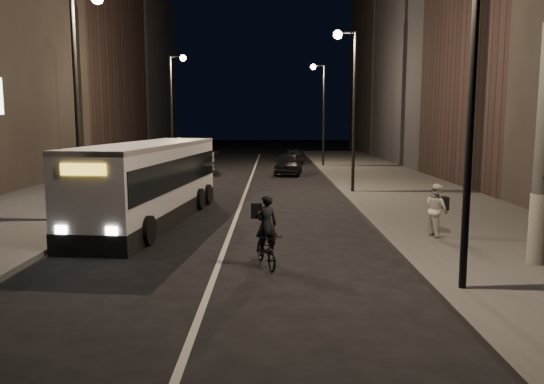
{
  "coord_description": "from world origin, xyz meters",
  "views": [
    {
      "loc": [
        1.43,
        -15.24,
        3.8
      ],
      "look_at": [
        1.42,
        1.76,
        1.5
      ],
      "focal_mm": 35.0,
      "sensor_mm": 36.0,
      "label": 1
    }
  ],
  "objects_px": {
    "streetlight_left_near": "(83,76)",
    "pedestrian_woman": "(437,210)",
    "car_far": "(294,157)",
    "cyclist_on_bicycle": "(266,242)",
    "car_mid": "(203,163)",
    "streetlight_right_near": "(461,44)",
    "utility_pole": "(542,170)",
    "streetlight_right_far": "(321,101)",
    "streetlight_left_far": "(175,98)",
    "car_near": "(288,164)",
    "streetlight_right_mid": "(349,89)",
    "city_bus": "(151,179)"
  },
  "relations": [
    {
      "from": "streetlight_left_near",
      "to": "pedestrian_woman",
      "type": "bearing_deg",
      "value": -12.88
    },
    {
      "from": "streetlight_right_near",
      "to": "streetlight_right_mid",
      "type": "height_order",
      "value": "same"
    },
    {
      "from": "cyclist_on_bicycle",
      "to": "car_mid",
      "type": "height_order",
      "value": "cyclist_on_bicycle"
    },
    {
      "from": "cyclist_on_bicycle",
      "to": "car_far",
      "type": "xyz_separation_m",
      "value": [
        2.12,
        33.25,
        -0.04
      ]
    },
    {
      "from": "utility_pole",
      "to": "cyclist_on_bicycle",
      "type": "bearing_deg",
      "value": 177.75
    },
    {
      "from": "cyclist_on_bicycle",
      "to": "streetlight_right_near",
      "type": "bearing_deg",
      "value": -45.57
    },
    {
      "from": "streetlight_left_far",
      "to": "streetlight_left_near",
      "type": "bearing_deg",
      "value": -90.0
    },
    {
      "from": "streetlight_right_far",
      "to": "streetlight_left_far",
      "type": "bearing_deg",
      "value": -150.64
    },
    {
      "from": "utility_pole",
      "to": "cyclist_on_bicycle",
      "type": "xyz_separation_m",
      "value": [
        -6.93,
        0.27,
        -1.92
      ]
    },
    {
      "from": "streetlight_right_near",
      "to": "city_bus",
      "type": "bearing_deg",
      "value": 134.52
    },
    {
      "from": "utility_pole",
      "to": "car_mid",
      "type": "xyz_separation_m",
      "value": [
        -11.8,
        24.84,
        -1.8
      ]
    },
    {
      "from": "utility_pole",
      "to": "car_near",
      "type": "bearing_deg",
      "value": 103.04
    },
    {
      "from": "streetlight_right_far",
      "to": "pedestrian_woman",
      "type": "distance_m",
      "value": 27.12
    },
    {
      "from": "streetlight_left_near",
      "to": "utility_pole",
      "type": "bearing_deg",
      "value": -23.92
    },
    {
      "from": "streetlight_left_near",
      "to": "car_mid",
      "type": "height_order",
      "value": "streetlight_left_near"
    },
    {
      "from": "cyclist_on_bicycle",
      "to": "car_far",
      "type": "height_order",
      "value": "cyclist_on_bicycle"
    },
    {
      "from": "utility_pole",
      "to": "car_mid",
      "type": "relative_size",
      "value": 1.29
    },
    {
      "from": "streetlight_right_mid",
      "to": "cyclist_on_bicycle",
      "type": "distance_m",
      "value": 15.07
    },
    {
      "from": "streetlight_right_mid",
      "to": "streetlight_right_far",
      "type": "xyz_separation_m",
      "value": [
        0.0,
        16.0,
        0.0
      ]
    },
    {
      "from": "streetlight_right_near",
      "to": "cyclist_on_bicycle",
      "type": "relative_size",
      "value": 4.18
    },
    {
      "from": "streetlight_right_mid",
      "to": "streetlight_right_far",
      "type": "distance_m",
      "value": 16.0
    },
    {
      "from": "streetlight_right_far",
      "to": "utility_pole",
      "type": "relative_size",
      "value": 1.35
    },
    {
      "from": "car_far",
      "to": "pedestrian_woman",
      "type": "bearing_deg",
      "value": -79.41
    },
    {
      "from": "streetlight_right_near",
      "to": "utility_pole",
      "type": "xyz_separation_m",
      "value": [
        2.87,
        2.0,
        -2.8
      ]
    },
    {
      "from": "cyclist_on_bicycle",
      "to": "car_mid",
      "type": "distance_m",
      "value": 25.05
    },
    {
      "from": "city_bus",
      "to": "car_mid",
      "type": "bearing_deg",
      "value": 97.51
    },
    {
      "from": "car_far",
      "to": "city_bus",
      "type": "bearing_deg",
      "value": -99.17
    },
    {
      "from": "streetlight_right_near",
      "to": "streetlight_right_far",
      "type": "relative_size",
      "value": 1.0
    },
    {
      "from": "city_bus",
      "to": "streetlight_right_mid",
      "type": "bearing_deg",
      "value": 47.11
    },
    {
      "from": "streetlight_left_near",
      "to": "streetlight_left_far",
      "type": "height_order",
      "value": "same"
    },
    {
      "from": "utility_pole",
      "to": "car_far",
      "type": "height_order",
      "value": "utility_pole"
    },
    {
      "from": "streetlight_left_far",
      "to": "city_bus",
      "type": "height_order",
      "value": "streetlight_left_far"
    },
    {
      "from": "streetlight_right_mid",
      "to": "car_near",
      "type": "xyz_separation_m",
      "value": [
        -2.76,
        10.28,
        -4.6
      ]
    },
    {
      "from": "streetlight_left_near",
      "to": "pedestrian_woman",
      "type": "xyz_separation_m",
      "value": [
        11.96,
        -2.73,
        -4.36
      ]
    },
    {
      "from": "streetlight_right_near",
      "to": "utility_pole",
      "type": "relative_size",
      "value": 1.35
    },
    {
      "from": "pedestrian_woman",
      "to": "car_far",
      "type": "distance_m",
      "value": 30.43
    },
    {
      "from": "city_bus",
      "to": "streetlight_left_far",
      "type": "bearing_deg",
      "value": 103.25
    },
    {
      "from": "car_near",
      "to": "car_far",
      "type": "bearing_deg",
      "value": 90.53
    },
    {
      "from": "cyclist_on_bicycle",
      "to": "streetlight_left_near",
      "type": "bearing_deg",
      "value": 122.71
    },
    {
      "from": "streetlight_right_far",
      "to": "car_far",
      "type": "height_order",
      "value": "streetlight_right_far"
    },
    {
      "from": "cyclist_on_bicycle",
      "to": "pedestrian_woman",
      "type": "distance_m",
      "value": 6.15
    },
    {
      "from": "pedestrian_woman",
      "to": "city_bus",
      "type": "bearing_deg",
      "value": 55.0
    },
    {
      "from": "streetlight_right_near",
      "to": "cyclist_on_bicycle",
      "type": "xyz_separation_m",
      "value": [
        -4.06,
        2.27,
        -4.71
      ]
    },
    {
      "from": "utility_pole",
      "to": "car_mid",
      "type": "height_order",
      "value": "utility_pole"
    },
    {
      "from": "car_near",
      "to": "streetlight_left_near",
      "type": "bearing_deg",
      "value": -107.81
    },
    {
      "from": "streetlight_right_far",
      "to": "car_near",
      "type": "height_order",
      "value": "streetlight_right_far"
    },
    {
      "from": "cyclist_on_bicycle",
      "to": "car_mid",
      "type": "relative_size",
      "value": 0.42
    },
    {
      "from": "streetlight_right_mid",
      "to": "utility_pole",
      "type": "bearing_deg",
      "value": -78.42
    },
    {
      "from": "streetlight_right_mid",
      "to": "city_bus",
      "type": "bearing_deg",
      "value": -138.97
    },
    {
      "from": "streetlight_left_far",
      "to": "car_far",
      "type": "xyz_separation_m",
      "value": [
        8.72,
        9.52,
        -4.76
      ]
    }
  ]
}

